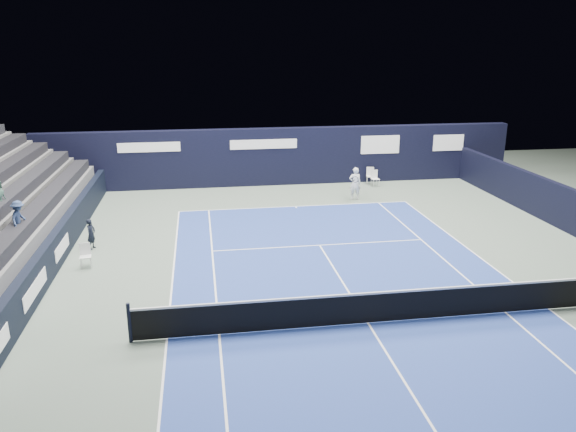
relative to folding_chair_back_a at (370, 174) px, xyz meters
The scene contains 11 objects.
ground 14.63m from the folding_chair_back_a, 109.48° to the right, with size 48.00×48.00×0.00m, color #546459.
court_surface 16.53m from the folding_chair_back_a, 107.16° to the right, with size 10.97×23.77×0.01m, color navy.
folding_chair_back_a is the anchor object (origin of this frame).
folding_chair_back_b 0.58m from the folding_chair_back_a, 82.32° to the right, with size 0.43×0.42×0.88m.
line_judge_chair 16.82m from the folding_chair_back_a, 142.59° to the right, with size 0.42×0.41×0.85m.
line_judge 15.85m from the folding_chair_back_a, 148.12° to the right, with size 0.43×0.28×1.17m, color black.
court_markings 16.53m from the folding_chair_back_a, 107.16° to the right, with size 11.03×23.83×0.00m.
tennis_net 16.52m from the folding_chair_back_a, 107.16° to the right, with size 12.90×0.10×1.10m.
back_sponsor_wall 5.03m from the folding_chair_back_a, behind, with size 26.00×0.63×3.10m.
side_barrier_left 17.40m from the folding_chair_back_a, 145.69° to the right, with size 0.33×22.00×1.20m.
tennis_player 3.54m from the folding_chair_back_a, 119.54° to the right, with size 0.63×0.84×1.62m.
Camera 1 is at (-4.40, -13.49, 7.42)m, focal length 35.00 mm.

